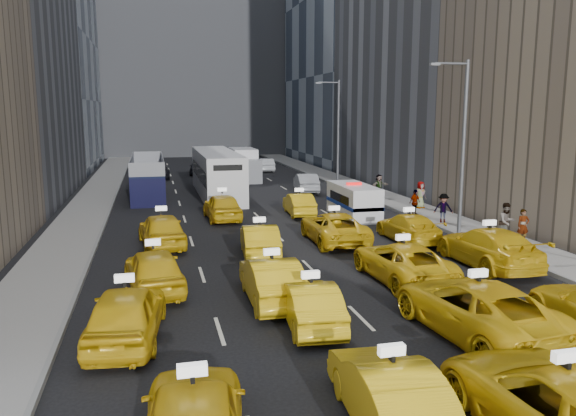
# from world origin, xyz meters

# --- Properties ---
(ground) EXTENTS (160.00, 160.00, 0.00)m
(ground) POSITION_xyz_m (0.00, 0.00, 0.00)
(ground) COLOR black
(ground) RESTS_ON ground
(sidewalk_west) EXTENTS (3.00, 90.00, 0.15)m
(sidewalk_west) POSITION_xyz_m (-10.50, 25.00, 0.07)
(sidewalk_west) COLOR gray
(sidewalk_west) RESTS_ON ground
(sidewalk_east) EXTENTS (3.00, 90.00, 0.15)m
(sidewalk_east) POSITION_xyz_m (10.50, 25.00, 0.07)
(sidewalk_east) COLOR gray
(sidewalk_east) RESTS_ON ground
(curb_west) EXTENTS (0.15, 90.00, 0.18)m
(curb_west) POSITION_xyz_m (-9.05, 25.00, 0.09)
(curb_west) COLOR slate
(curb_west) RESTS_ON ground
(curb_east) EXTENTS (0.15, 90.00, 0.18)m
(curb_east) POSITION_xyz_m (9.05, 25.00, 0.09)
(curb_east) COLOR slate
(curb_east) RESTS_ON ground
(building_backdrop) EXTENTS (30.00, 12.00, 40.00)m
(building_backdrop) POSITION_xyz_m (0.00, 72.00, 20.00)
(building_backdrop) COLOR slate
(building_backdrop) RESTS_ON ground
(streetlight_near) EXTENTS (2.15, 0.22, 9.00)m
(streetlight_near) POSITION_xyz_m (9.18, 12.00, 4.92)
(streetlight_near) COLOR #595B60
(streetlight_near) RESTS_ON ground
(streetlight_far) EXTENTS (2.15, 0.22, 9.00)m
(streetlight_far) POSITION_xyz_m (9.18, 32.00, 4.92)
(streetlight_far) COLOR #595B60
(streetlight_far) RESTS_ON ground
(taxi_1) EXTENTS (1.89, 4.65, 1.50)m
(taxi_1) POSITION_xyz_m (-1.68, -4.02, 0.75)
(taxi_1) COLOR gold
(taxi_1) RESTS_ON ground
(taxi_2) EXTENTS (2.91, 5.93, 1.62)m
(taxi_2) POSITION_xyz_m (1.36, -5.34, 0.81)
(taxi_2) COLOR gold
(taxi_2) RESTS_ON ground
(taxi_4) EXTENTS (2.45, 4.98, 1.63)m
(taxi_4) POSITION_xyz_m (-7.15, 1.93, 0.82)
(taxi_4) COLOR gold
(taxi_4) RESTS_ON ground
(taxi_5) EXTENTS (1.84, 4.33, 1.39)m
(taxi_5) POSITION_xyz_m (-1.74, 1.80, 0.70)
(taxi_5) COLOR gold
(taxi_5) RESTS_ON ground
(taxi_6) EXTENTS (3.24, 6.14, 1.65)m
(taxi_6) POSITION_xyz_m (2.79, -0.02, 0.82)
(taxi_6) COLOR gold
(taxi_6) RESTS_ON ground
(taxi_8) EXTENTS (2.42, 4.88, 1.60)m
(taxi_8) POSITION_xyz_m (-6.35, 6.36, 0.80)
(taxi_8) COLOR gold
(taxi_8) RESTS_ON ground
(taxi_9) EXTENTS (1.72, 4.76, 1.56)m
(taxi_9) POSITION_xyz_m (-2.44, 4.17, 0.78)
(taxi_9) COLOR gold
(taxi_9) RESTS_ON ground
(taxi_10) EXTENTS (2.64, 5.41, 1.48)m
(taxi_10) POSITION_xyz_m (3.01, 5.47, 0.74)
(taxi_10) COLOR gold
(taxi_10) RESTS_ON ground
(taxi_11) EXTENTS (2.37, 5.72, 1.65)m
(taxi_11) POSITION_xyz_m (7.38, 6.43, 0.83)
(taxi_11) COLOR gold
(taxi_11) RESTS_ON ground
(taxi_12) EXTENTS (2.43, 5.03, 1.66)m
(taxi_12) POSITION_xyz_m (-5.93, 13.20, 0.83)
(taxi_12) COLOR gold
(taxi_12) RESTS_ON ground
(taxi_13) EXTENTS (1.97, 4.56, 1.46)m
(taxi_13) POSITION_xyz_m (-1.69, 10.34, 0.73)
(taxi_13) COLOR gold
(taxi_13) RESTS_ON ground
(taxi_14) EXTENTS (2.65, 5.48, 1.50)m
(taxi_14) POSITION_xyz_m (2.43, 12.13, 0.75)
(taxi_14) COLOR gold
(taxi_14) RESTS_ON ground
(taxi_15) EXTENTS (2.02, 4.82, 1.39)m
(taxi_15) POSITION_xyz_m (6.16, 11.50, 0.70)
(taxi_15) COLOR gold
(taxi_15) RESTS_ON ground
(taxi_16) EXTENTS (2.07, 4.82, 1.62)m
(taxi_16) POSITION_xyz_m (-2.27, 19.22, 0.81)
(taxi_16) COLOR gold
(taxi_16) RESTS_ON ground
(taxi_17) EXTENTS (1.71, 4.24, 1.37)m
(taxi_17) POSITION_xyz_m (2.63, 19.75, 0.68)
(taxi_17) COLOR gold
(taxi_17) RESTS_ON ground
(nypd_van) EXTENTS (2.01, 5.01, 2.14)m
(nypd_van) POSITION_xyz_m (5.72, 18.26, 0.97)
(nypd_van) COLOR white
(nypd_van) RESTS_ON ground
(double_decker) EXTENTS (2.98, 10.53, 3.03)m
(double_decker) POSITION_xyz_m (-6.63, 29.64, 1.50)
(double_decker) COLOR black
(double_decker) RESTS_ON ground
(city_bus) EXTENTS (4.51, 13.43, 3.40)m
(city_bus) POSITION_xyz_m (-1.46, 29.08, 1.69)
(city_bus) COLOR silver
(city_bus) RESTS_ON ground
(box_truck) EXTENTS (2.33, 6.45, 2.93)m
(box_truck) POSITION_xyz_m (2.15, 38.10, 1.43)
(box_truck) COLOR white
(box_truck) RESTS_ON ground
(misc_car_0) EXTENTS (2.16, 4.73, 1.50)m
(misc_car_0) POSITION_xyz_m (5.73, 29.28, 0.75)
(misc_car_0) COLOR #989A9F
(misc_car_0) RESTS_ON ground
(misc_car_1) EXTENTS (2.71, 5.46, 1.49)m
(misc_car_1) POSITION_xyz_m (-6.04, 41.47, 0.74)
(misc_car_1) COLOR black
(misc_car_1) RESTS_ON ground
(misc_car_2) EXTENTS (2.04, 4.81, 1.38)m
(misc_car_2) POSITION_xyz_m (1.71, 46.32, 0.69)
(misc_car_2) COLOR gray
(misc_car_2) RESTS_ON ground
(misc_car_3) EXTENTS (1.94, 4.07, 1.34)m
(misc_car_3) POSITION_xyz_m (-1.80, 43.64, 0.67)
(misc_car_3) COLOR black
(misc_car_3) RESTS_ON ground
(misc_car_4) EXTENTS (1.77, 4.32, 1.39)m
(misc_car_4) POSITION_xyz_m (5.64, 45.23, 0.70)
(misc_car_4) COLOR #ADB0B5
(misc_car_4) RESTS_ON ground
(pedestrian_0) EXTENTS (0.65, 0.47, 1.64)m
(pedestrian_0) POSITION_xyz_m (11.14, 9.29, 0.97)
(pedestrian_0) COLOR gray
(pedestrian_0) RESTS_ON sidewalk_east
(pedestrian_1) EXTENTS (0.95, 0.56, 1.90)m
(pedestrian_1) POSITION_xyz_m (10.56, 9.78, 1.10)
(pedestrian_1) COLOR gray
(pedestrian_1) RESTS_ON sidewalk_east
(pedestrian_2) EXTENTS (1.16, 0.80, 1.67)m
(pedestrian_2) POSITION_xyz_m (9.86, 14.70, 0.98)
(pedestrian_2) COLOR gray
(pedestrian_2) RESTS_ON sidewalk_east
(pedestrian_3) EXTENTS (1.02, 0.77, 1.59)m
(pedestrian_3) POSITION_xyz_m (9.27, 17.12, 0.95)
(pedestrian_3) COLOR gray
(pedestrian_3) RESTS_ON sidewalk_east
(pedestrian_4) EXTENTS (0.96, 0.69, 1.76)m
(pedestrian_4) POSITION_xyz_m (10.80, 19.42, 1.03)
(pedestrian_4) COLOR gray
(pedestrian_4) RESTS_ON sidewalk_east
(pedestrian_5) EXTENTS (1.64, 1.02, 1.71)m
(pedestrian_5) POSITION_xyz_m (9.95, 24.35, 1.00)
(pedestrian_5) COLOR gray
(pedestrian_5) RESTS_ON sidewalk_east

